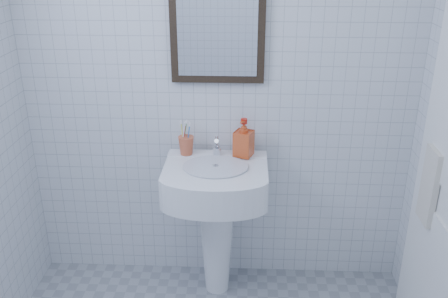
{
  "coord_description": "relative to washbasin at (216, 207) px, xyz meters",
  "views": [
    {
      "loc": [
        0.16,
        -1.45,
        1.97
      ],
      "look_at": [
        0.05,
        0.86,
        0.98
      ],
      "focal_mm": 40.0,
      "sensor_mm": 36.0,
      "label": 1
    }
  ],
  "objects": [
    {
      "name": "soap_dispenser",
      "position": [
        0.15,
        0.1,
        0.38
      ],
      "size": [
        0.12,
        0.13,
        0.21
      ],
      "primitive_type": "imported",
      "rotation": [
        0.0,
        0.0,
        -0.36
      ],
      "color": "red",
      "rests_on": "washbasin"
    },
    {
      "name": "hand_towel",
      "position": [
        1.04,
        -0.27,
        0.3
      ],
      "size": [
        0.03,
        0.16,
        0.38
      ],
      "primitive_type": "cube",
      "color": "beige",
      "rests_on": "towel_ring"
    },
    {
      "name": "towel_ring",
      "position": [
        1.06,
        -0.27,
        0.48
      ],
      "size": [
        0.01,
        0.18,
        0.18
      ],
      "primitive_type": "torus",
      "rotation": [
        0.0,
        1.57,
        0.0
      ],
      "color": "silver",
      "rests_on": "wall_right"
    },
    {
      "name": "washbasin",
      "position": [
        0.0,
        0.0,
        0.0
      ],
      "size": [
        0.55,
        0.41,
        0.85
      ],
      "color": "white",
      "rests_on": "ground"
    },
    {
      "name": "wall_mirror",
      "position": [
        0.0,
        0.19,
        0.98
      ],
      "size": [
        0.5,
        0.04,
        0.62
      ],
      "color": "black",
      "rests_on": "wall_back"
    },
    {
      "name": "faucet",
      "position": [
        -0.0,
        0.1,
        0.32
      ],
      "size": [
        0.05,
        0.1,
        0.12
      ],
      "color": "silver",
      "rests_on": "washbasin"
    },
    {
      "name": "wall_back",
      "position": [
        0.0,
        0.21,
        0.68
      ],
      "size": [
        2.2,
        0.02,
        2.5
      ],
      "primitive_type": "cube",
      "color": "silver",
      "rests_on": "ground"
    },
    {
      "name": "toothbrush_cup",
      "position": [
        -0.17,
        0.11,
        0.33
      ],
      "size": [
        0.11,
        0.11,
        0.1
      ],
      "primitive_type": null,
      "rotation": [
        0.0,
        0.0,
        -0.32
      ],
      "color": "#C35735",
      "rests_on": "washbasin"
    }
  ]
}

